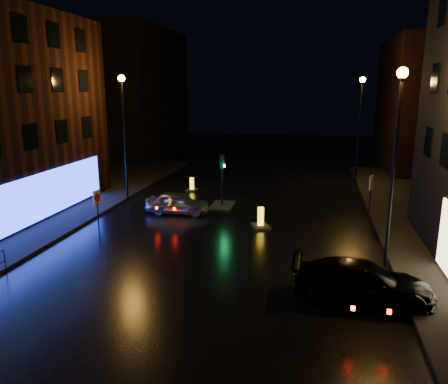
# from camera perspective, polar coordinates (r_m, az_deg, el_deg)

# --- Properties ---
(ground) EXTENTS (120.00, 120.00, 0.00)m
(ground) POSITION_cam_1_polar(r_m,az_deg,el_deg) (15.65, -6.86, -15.59)
(ground) COLOR black
(ground) RESTS_ON ground
(building_far_left) EXTENTS (8.00, 16.00, 14.00)m
(building_far_left) POSITION_cam_1_polar(r_m,az_deg,el_deg) (52.13, -11.70, 12.58)
(building_far_left) COLOR black
(building_far_left) RESTS_ON ground
(building_far_right) EXTENTS (8.00, 14.00, 12.00)m
(building_far_right) POSITION_cam_1_polar(r_m,az_deg,el_deg) (46.14, 25.31, 10.26)
(building_far_right) COLOR black
(building_far_right) RESTS_ON ground
(street_lamp_lfar) EXTENTS (0.44, 0.44, 8.37)m
(street_lamp_lfar) POSITION_cam_1_polar(r_m,az_deg,el_deg) (29.67, -12.98, 9.25)
(street_lamp_lfar) COLOR black
(street_lamp_lfar) RESTS_ON ground
(street_lamp_rnear) EXTENTS (0.44, 0.44, 8.37)m
(street_lamp_rnear) POSITION_cam_1_polar(r_m,az_deg,el_deg) (19.30, 21.60, 6.55)
(street_lamp_rnear) COLOR black
(street_lamp_rnear) RESTS_ON ground
(street_lamp_rfar) EXTENTS (0.44, 0.44, 8.37)m
(street_lamp_rfar) POSITION_cam_1_polar(r_m,az_deg,el_deg) (35.12, 17.34, 9.60)
(street_lamp_rfar) COLOR black
(street_lamp_rfar) RESTS_ON ground
(traffic_signal) EXTENTS (1.40, 2.40, 3.45)m
(traffic_signal) POSITION_cam_1_polar(r_m,az_deg,el_deg) (28.41, -0.24, -0.93)
(traffic_signal) COLOR black
(traffic_signal) RESTS_ON ground
(silver_hatchback) EXTENTS (3.94, 1.71, 1.32)m
(silver_hatchback) POSITION_cam_1_polar(r_m,az_deg,el_deg) (27.03, -6.03, -1.42)
(silver_hatchback) COLOR #B8BBC0
(silver_hatchback) RESTS_ON ground
(dark_sedan) EXTENTS (5.05, 2.05, 1.47)m
(dark_sedan) POSITION_cam_1_polar(r_m,az_deg,el_deg) (16.88, 17.54, -11.11)
(dark_sedan) COLOR black
(dark_sedan) RESTS_ON ground
(bollard_near) EXTENTS (1.32, 1.55, 1.14)m
(bollard_near) POSITION_cam_1_polar(r_m,az_deg,el_deg) (24.41, 4.80, -4.03)
(bollard_near) COLOR black
(bollard_near) RESTS_ON ground
(bollard_far) EXTENTS (0.78, 1.15, 0.99)m
(bollard_far) POSITION_cam_1_polar(r_m,az_deg,el_deg) (33.02, -4.20, 0.57)
(bollard_far) COLOR black
(bollard_far) RESTS_ON ground
(road_sign_left) EXTENTS (0.14, 0.57, 2.36)m
(road_sign_left) POSITION_cam_1_polar(r_m,az_deg,el_deg) (23.81, -16.23, -1.19)
(road_sign_left) COLOR black
(road_sign_left) RESTS_ON ground
(road_sign_right) EXTENTS (0.29, 0.60, 2.58)m
(road_sign_right) POSITION_cam_1_polar(r_m,az_deg,el_deg) (27.06, 18.65, 0.73)
(road_sign_right) COLOR black
(road_sign_right) RESTS_ON ground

